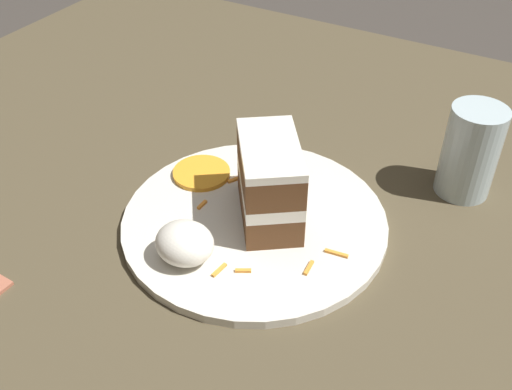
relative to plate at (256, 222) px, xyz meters
name	(u,v)px	position (x,y,z in m)	size (l,w,h in m)	color
ground_plane	(262,232)	(0.00, 0.02, -0.03)	(6.00, 6.00, 0.00)	#38332D
dining_table	(262,224)	(0.00, 0.02, -0.02)	(1.32, 1.11, 0.03)	#4C422D
plate	(256,222)	(0.00, 0.00, 0.00)	(0.30, 0.30, 0.01)	silver
cake_slice	(270,182)	(0.01, 0.01, 0.05)	(0.12, 0.13, 0.10)	brown
cream_dollop	(185,243)	(-0.03, -0.09, 0.03)	(0.06, 0.06, 0.04)	white
orange_garnish	(201,173)	(-0.10, 0.04, 0.01)	(0.07, 0.07, 0.01)	orange
carrot_shreds_scatter	(264,219)	(0.01, 0.00, 0.01)	(0.19, 0.21, 0.00)	orange
drinking_glass	(469,157)	(0.19, 0.18, 0.04)	(0.07, 0.07, 0.11)	silver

